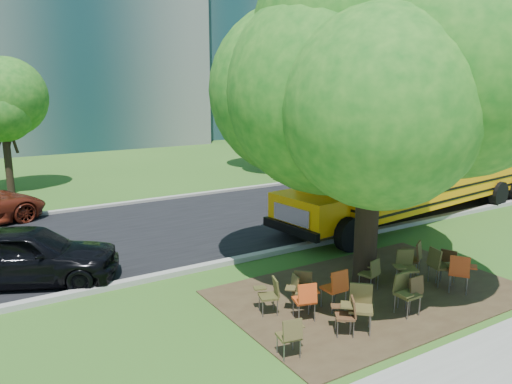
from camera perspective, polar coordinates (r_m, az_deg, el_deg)
ground at (r=12.03m, az=7.91°, el=-11.61°), size 160.00×160.00×0.00m
dirt_patch at (r=12.31m, az=13.10°, el=-11.17°), size 7.00×4.50×0.03m
asphalt_road at (r=17.65m, az=-6.66°, el=-3.64°), size 80.00×8.00×0.04m
kerb_near at (r=14.27m, az=0.21°, el=-7.26°), size 80.00×0.25×0.14m
kerb_far at (r=21.31m, az=-11.33°, el=-0.87°), size 80.00×0.25×0.14m
building_right at (r=56.38m, az=2.37°, el=20.16°), size 30.00×16.00×25.00m
bg_tree_2 at (r=24.52m, az=-27.09°, el=9.53°), size 4.80×4.80×6.62m
bg_tree_3 at (r=27.02m, az=2.42°, el=12.72°), size 5.60×5.60×7.84m
bg_tree_4 at (r=31.49m, az=15.87°, el=10.97°), size 5.00×5.00×6.85m
main_tree at (r=11.92m, az=13.41°, el=14.63°), size 7.20×7.20×9.01m
school_bus at (r=19.87m, az=19.02°, el=2.78°), size 12.81×4.12×3.08m
chair_0 at (r=9.27m, az=4.04°, el=-15.77°), size 0.59×0.47×0.81m
chair_1 at (r=10.56m, az=5.77°, el=-11.86°), size 0.68×0.53×0.88m
chair_2 at (r=10.17m, az=10.40°, el=-13.34°), size 0.53×0.67×0.79m
chair_3 at (r=10.32m, az=11.73°, el=-12.31°), size 0.84×0.66×0.97m
chair_4 at (r=11.47m, az=17.46°, el=-10.50°), size 0.54×0.49×0.84m
chair_5 at (r=11.22m, az=16.66°, el=-10.70°), size 0.59×0.54×0.92m
chair_6 at (r=13.24m, az=20.87°, el=-7.62°), size 0.65×0.58×0.84m
chair_7 at (r=12.72m, az=22.35°, el=-8.22°), size 0.81×0.64×0.96m
chair_8 at (r=10.84m, az=1.64°, el=-11.37°), size 0.50×0.64×0.81m
chair_9 at (r=11.08m, az=5.20°, el=-10.72°), size 0.73×0.58×0.85m
chair_10 at (r=11.13m, az=5.05°, el=-10.84°), size 0.47×0.60×0.79m
chair_11 at (r=12.27m, az=13.05°, el=-8.80°), size 0.55×0.58×0.81m
chair_12 at (r=13.00m, az=20.25°, el=-7.62°), size 0.56×0.72×0.95m
chair_13 at (r=13.31m, az=17.53°, el=-6.92°), size 0.65×0.80×0.97m
chair_14 at (r=12.68m, az=16.70°, el=-7.96°), size 0.76×0.60×0.92m
chair_15 at (r=11.11m, az=9.19°, el=-10.43°), size 0.62×0.56×0.95m
black_car at (r=13.52m, az=-24.76°, el=-6.55°), size 4.70×3.43×1.49m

